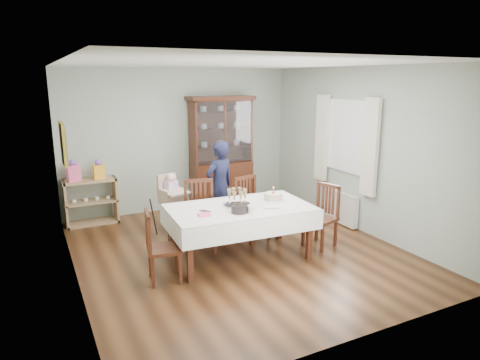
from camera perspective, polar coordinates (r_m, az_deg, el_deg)
floor at (r=6.46m, az=-0.25°, el=-9.43°), size 5.00×5.00×0.00m
room_shell at (r=6.48m, az=-2.37°, el=6.29°), size 5.00×5.00×5.00m
dining_table at (r=6.10m, az=-0.02°, el=-6.96°), size 2.06×1.27×0.76m
china_cabinet at (r=8.43m, az=-2.53°, el=3.95°), size 1.30×0.48×2.18m
sideboard at (r=7.95m, az=-19.23°, el=-2.73°), size 0.90×0.38×0.80m
picture_frame at (r=6.21m, az=-22.53°, el=4.45°), size 0.04×0.48×0.58m
window at (r=7.50m, az=14.12°, el=5.68°), size 0.04×1.02×1.22m
curtain_left at (r=7.02m, az=16.98°, el=4.17°), size 0.07×0.30×1.55m
curtain_right at (r=7.96m, az=10.84°, el=5.54°), size 0.07×0.30×1.55m
radiator at (r=7.72m, az=13.26°, el=-3.56°), size 0.10×0.80×0.55m
chair_far_left at (r=6.46m, az=-5.27°, el=-6.56°), size 0.57×0.57×1.03m
chair_far_right at (r=6.83m, az=1.59°, el=-5.48°), size 0.52×0.52×0.99m
chair_end_left at (r=5.56m, az=-10.19°, el=-10.47°), size 0.48×0.48×0.92m
chair_end_right at (r=6.67m, az=10.65°, el=-6.33°), size 0.53×0.53×0.94m
woman at (r=7.13m, az=-2.71°, el=-0.80°), size 0.63×0.51×1.52m
high_chair at (r=7.04m, az=-9.03°, el=-4.13°), size 0.57×0.57×1.04m
champagne_tray at (r=6.01m, az=-0.39°, el=-2.76°), size 0.39×0.39×0.24m
birthday_cake at (r=6.28m, az=4.46°, el=-2.26°), size 0.30×0.30×0.21m
plate_stack_dark at (r=5.71m, az=-0.12°, el=-3.86°), size 0.29×0.29×0.11m
plate_stack_white at (r=5.72m, az=2.09°, el=-3.88°), size 0.22×0.22×0.09m
napkin_stack at (r=5.62m, az=-4.78°, el=-4.63°), size 0.16×0.16×0.02m
cutlery at (r=5.77m, az=-5.03°, el=-4.20°), size 0.16×0.18×0.01m
cake_knife at (r=5.89m, az=3.90°, el=-3.82°), size 0.28×0.12×0.01m
gift_bag_pink at (r=7.77m, az=-21.33°, el=1.06°), size 0.23×0.17×0.38m
gift_bag_orange at (r=7.82m, az=-18.31°, el=1.28°), size 0.20×0.15×0.35m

